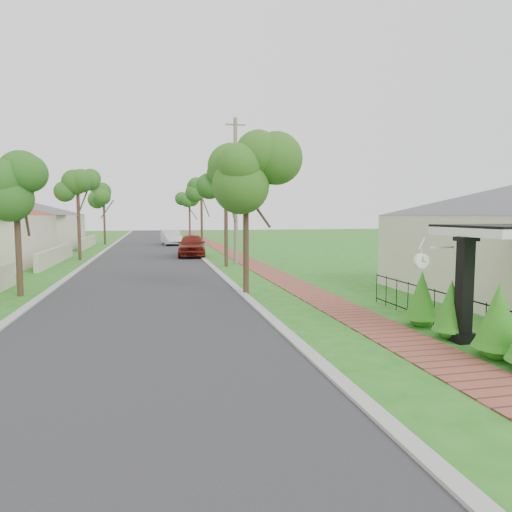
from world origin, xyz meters
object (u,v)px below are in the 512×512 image
object	(u,v)px
porch_post	(464,296)
parked_car_white	(171,238)
near_tree	(246,176)
utility_pole	(236,191)
parked_car_red	(192,245)
station_clock	(423,260)

from	to	relation	value
porch_post	parked_car_white	size ratio (longest dim) A/B	0.56
porch_post	near_tree	size ratio (longest dim) A/B	0.45
near_tree	utility_pole	distance (m)	10.83
near_tree	utility_pole	world-z (taller)	utility_pole
parked_car_white	utility_pole	distance (m)	19.25
parked_car_red	parked_car_white	xyz separation A→B (m)	(-1.01, 13.05, -0.07)
parked_car_white	near_tree	world-z (taller)	near_tree
porch_post	parked_car_red	size ratio (longest dim) A/B	0.53
porch_post	near_tree	distance (m)	9.07
porch_post	parked_car_red	distance (m)	24.25
near_tree	station_clock	xyz separation A→B (m)	(2.90, -7.16, -2.50)
station_clock	parked_car_red	bearing A→B (deg)	98.91
parked_car_white	near_tree	xyz separation A→B (m)	(1.78, -29.32, 3.71)
porch_post	near_tree	xyz separation A→B (m)	(-3.75, 7.56, 3.33)
station_clock	utility_pole	bearing A→B (deg)	94.47
parked_car_red	parked_car_white	distance (m)	13.09
porch_post	parked_car_white	world-z (taller)	porch_post
parked_car_white	station_clock	distance (m)	36.79
utility_pole	near_tree	bearing A→B (deg)	-97.96
parked_car_red	parked_car_white	world-z (taller)	parked_car_red
parked_car_red	utility_pole	size ratio (longest dim) A/B	0.54
near_tree	utility_pole	bearing A→B (deg)	82.04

